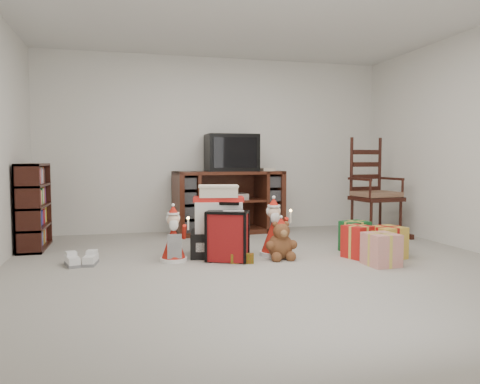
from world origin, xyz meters
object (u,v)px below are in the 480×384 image
at_px(red_suitcase, 227,236).
at_px(santa_figurine, 274,233).
at_px(mrs_claus_figurine, 173,240).
at_px(gift_pile, 219,226).
at_px(crt_television, 231,153).
at_px(rocking_chair, 373,200).
at_px(sneaker_pair, 82,260).
at_px(teddy_bear, 281,243).
at_px(tv_stand, 229,202).
at_px(gift_cluster, 371,244).
at_px(bookshelf, 34,208).

bearing_deg(red_suitcase, santa_figurine, 43.09).
bearing_deg(mrs_claus_figurine, gift_pile, 16.99).
distance_m(mrs_claus_figurine, crt_television, 2.14).
bearing_deg(rocking_chair, mrs_claus_figurine, -167.09).
height_order(santa_figurine, sneaker_pair, santa_figurine).
xyz_separation_m(teddy_bear, crt_television, (-0.10, 1.83, 0.96)).
xyz_separation_m(tv_stand, rocking_chair, (1.89, -0.65, 0.04)).
height_order(rocking_chair, red_suitcase, rocking_chair).
height_order(tv_stand, rocking_chair, rocking_chair).
height_order(tv_stand, mrs_claus_figurine, tv_stand).
xyz_separation_m(mrs_claus_figurine, gift_cluster, (2.07, -0.29, -0.08)).
height_order(teddy_bear, santa_figurine, santa_figurine).
xyz_separation_m(red_suitcase, crt_television, (0.46, 1.81, 0.87)).
bearing_deg(gift_pile, bookshelf, 165.69).
bearing_deg(tv_stand, crt_television, -14.20).
xyz_separation_m(red_suitcase, mrs_claus_figurine, (-0.53, 0.15, -0.04)).
bearing_deg(crt_television, gift_cluster, -60.60).
distance_m(tv_stand, sneaker_pair, 2.50).
bearing_deg(tv_stand, gift_pile, -112.28).
bearing_deg(sneaker_pair, gift_pile, -1.46).
bearing_deg(bookshelf, rocking_chair, -0.77).
xyz_separation_m(teddy_bear, mrs_claus_figurine, (-1.10, 0.17, 0.05)).
distance_m(gift_pile, red_suitcase, 0.31).
bearing_deg(red_suitcase, crt_television, 100.07).
distance_m(tv_stand, red_suitcase, 1.87).
xyz_separation_m(teddy_bear, santa_figurine, (-0.01, 0.21, 0.07)).
distance_m(rocking_chair, red_suitcase, 2.61).
bearing_deg(sneaker_pair, red_suitcase, -13.64).
distance_m(gift_pile, mrs_claus_figurine, 0.54).
height_order(sneaker_pair, gift_cluster, gift_cluster).
bearing_deg(gift_cluster, rocking_chair, 59.22).
distance_m(bookshelf, mrs_claus_figurine, 1.87).
bearing_deg(crt_television, bookshelf, -166.37).
xyz_separation_m(tv_stand, santa_figurine, (0.13, -1.63, -0.19)).
relative_size(sneaker_pair, crt_television, 0.48).
bearing_deg(gift_cluster, sneaker_pair, 173.71).
bearing_deg(gift_pile, teddy_bear, -18.12).
distance_m(rocking_chair, teddy_bear, 2.14).
relative_size(tv_stand, santa_figurine, 2.49).
relative_size(gift_cluster, crt_television, 1.33).
xyz_separation_m(mrs_claus_figurine, sneaker_pair, (-0.90, 0.04, -0.17)).
xyz_separation_m(gift_pile, gift_cluster, (1.57, -0.44, -0.19)).
height_order(bookshelf, rocking_chair, rocking_chair).
bearing_deg(sneaker_pair, tv_stand, 35.01).
distance_m(teddy_bear, santa_figurine, 0.22).
bearing_deg(rocking_chair, teddy_bear, -152.66).
bearing_deg(teddy_bear, gift_cluster, -7.11).
xyz_separation_m(bookshelf, rocking_chair, (4.35, -0.06, -0.00)).
bearing_deg(bookshelf, teddy_bear, -25.65).
bearing_deg(santa_figurine, red_suitcase, -161.30).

